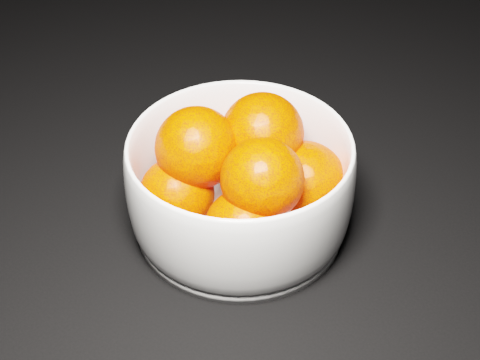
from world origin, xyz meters
The scene contains 3 objects.
ground centered at (0.00, 0.00, 0.00)m, with size 3.00×3.00×0.00m, color black.
bowl centered at (0.25, -0.25, 0.05)m, with size 0.20×0.20×0.10m.
orange_pile centered at (0.25, -0.25, 0.06)m, with size 0.15×0.15×0.11m.
Camera 1 is at (0.52, -0.59, 0.42)m, focal length 50.00 mm.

